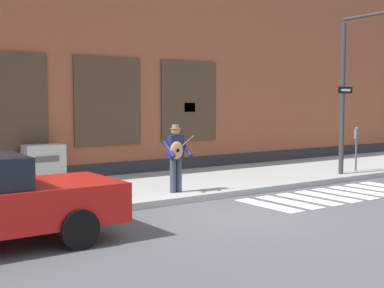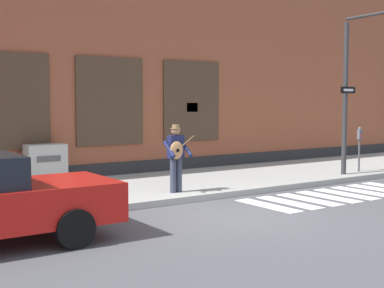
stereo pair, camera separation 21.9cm
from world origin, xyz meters
name	(u,v)px [view 1 (the left image)]	position (x,y,z in m)	size (l,w,h in m)	color
ground_plane	(241,215)	(0.00, 0.00, 0.00)	(160.00, 160.00, 0.00)	#4C4C51
sidewalk	(146,187)	(0.00, 3.95, 0.08)	(28.00, 4.41, 0.16)	#9E9E99
building_backdrop	(80,41)	(0.00, 8.15, 4.38)	(28.00, 4.06, 8.78)	brown
crosswalk	(336,195)	(3.61, 0.45, 0.01)	(5.20, 1.90, 0.01)	silver
busker	(176,154)	(-0.04, 2.40, 1.12)	(0.71, 0.54, 1.68)	#33384C
traffic_light	(378,61)	(5.98, 0.98, 3.55)	(0.66, 3.40, 4.84)	#2D2D30
parking_meter	(356,142)	(7.00, 2.45, 1.10)	(0.13, 0.11, 1.44)	#47474C
utility_box	(44,164)	(-2.18, 5.71, 0.70)	(1.09, 0.57, 1.08)	#ADADA8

